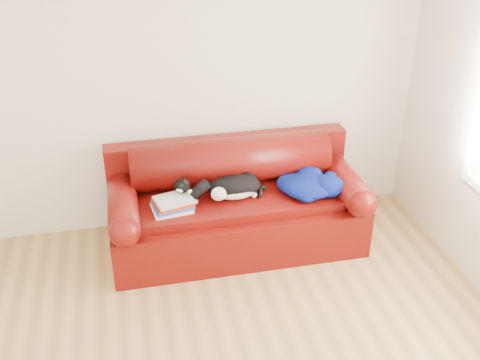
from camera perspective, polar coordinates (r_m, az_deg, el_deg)
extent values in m
cube|color=beige|center=(4.73, -8.10, 9.41)|extent=(4.50, 0.02, 2.60)
cube|color=#3F0206|center=(4.83, -0.38, -4.30)|extent=(2.10, 0.90, 0.42)
cube|color=#3F0206|center=(4.66, -0.26, -2.17)|extent=(1.66, 0.62, 0.10)
cylinder|color=black|center=(4.60, -11.06, -9.71)|extent=(0.06, 0.06, 0.05)
cylinder|color=black|center=(4.93, 11.17, -6.82)|extent=(0.06, 0.06, 0.05)
cylinder|color=black|center=(5.14, -11.39, -5.17)|extent=(0.06, 0.06, 0.05)
cylinder|color=black|center=(5.43, 8.56, -2.87)|extent=(0.06, 0.06, 0.05)
cube|color=#3F0206|center=(5.02, -1.24, -0.04)|extent=(2.10, 0.18, 0.85)
cylinder|color=#3F0206|center=(4.81, -1.01, 1.99)|extent=(1.70, 0.40, 0.40)
cylinder|color=#3F0206|center=(4.59, -11.85, -2.12)|extent=(0.24, 0.88, 0.24)
sphere|color=#3F0206|center=(4.21, -11.65, -5.16)|extent=(0.24, 0.24, 0.24)
cylinder|color=#3F0206|center=(4.91, 10.29, 0.26)|extent=(0.24, 0.88, 0.24)
sphere|color=#3F0206|center=(4.56, 12.29, -2.35)|extent=(0.24, 0.24, 0.24)
cube|color=white|center=(4.48, -6.82, -2.85)|extent=(0.33, 0.27, 0.02)
cube|color=white|center=(4.48, -6.82, -2.85)|extent=(0.32, 0.26, 0.02)
cube|color=#204AB0|center=(4.47, -6.84, -2.58)|extent=(0.33, 0.28, 0.02)
cube|color=white|center=(4.47, -6.84, -2.58)|extent=(0.32, 0.26, 0.02)
cube|color=#9F2912|center=(4.46, -6.86, -2.30)|extent=(0.33, 0.28, 0.02)
cube|color=white|center=(4.46, -6.86, -2.30)|extent=(0.32, 0.27, 0.02)
cube|color=#B8BABF|center=(4.44, -6.88, -2.03)|extent=(0.33, 0.29, 0.02)
cube|color=white|center=(4.44, -6.88, -2.03)|extent=(0.32, 0.27, 0.02)
ellipsoid|color=black|center=(4.59, -0.59, -0.69)|extent=(0.50, 0.40, 0.18)
ellipsoid|color=silver|center=(4.56, -0.40, -1.39)|extent=(0.34, 0.25, 0.11)
ellipsoid|color=silver|center=(4.48, -2.17, -1.43)|extent=(0.16, 0.15, 0.11)
ellipsoid|color=black|center=(4.67, 0.68, -0.31)|extent=(0.24, 0.24, 0.15)
ellipsoid|color=black|center=(4.42, -3.62, -1.13)|extent=(0.17, 0.16, 0.11)
ellipsoid|color=silver|center=(4.39, -3.79, -1.55)|extent=(0.08, 0.07, 0.05)
sphere|color=#BF7272|center=(4.39, -3.96, -1.58)|extent=(0.02, 0.02, 0.02)
cone|color=black|center=(4.38, -3.27, -0.64)|extent=(0.06, 0.06, 0.05)
cone|color=black|center=(4.42, -3.70, -0.32)|extent=(0.06, 0.06, 0.05)
cylinder|color=black|center=(4.72, 1.82, -0.63)|extent=(0.14, 0.13, 0.04)
sphere|color=silver|center=(4.49, -2.42, -2.50)|extent=(0.04, 0.04, 0.04)
sphere|color=silver|center=(4.61, 1.43, -1.52)|extent=(0.04, 0.04, 0.04)
ellipsoid|color=#040248|center=(4.68, 6.96, -0.48)|extent=(0.48, 0.44, 0.15)
ellipsoid|color=#040248|center=(4.67, 9.02, -0.56)|extent=(0.29, 0.25, 0.17)
ellipsoid|color=#040248|center=(4.73, 5.39, -0.31)|extent=(0.29, 0.33, 0.11)
ellipsoid|color=#040248|center=(4.80, 7.08, 0.46)|extent=(0.25, 0.20, 0.17)
ellipsoid|color=#040248|center=(4.59, 6.76, -1.42)|extent=(0.19, 0.20, 0.11)
ellipsoid|color=white|center=(4.63, 8.17, -0.66)|extent=(0.21, 0.08, 0.05)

